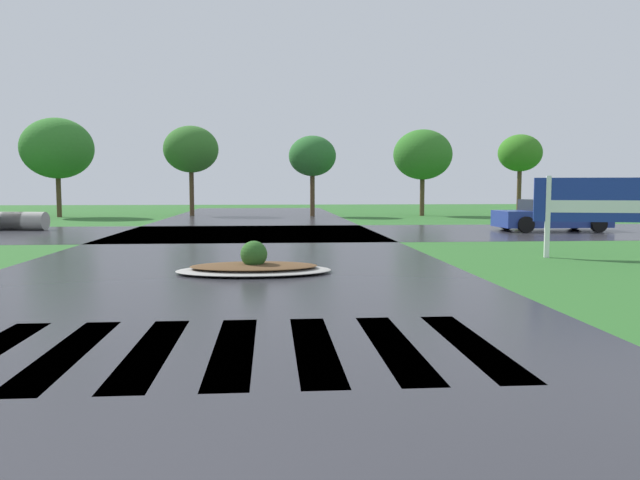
# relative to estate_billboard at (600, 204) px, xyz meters

# --- Properties ---
(asphalt_roadway) EXTENTS (10.02, 80.00, 0.01)m
(asphalt_roadway) POSITION_rel_estate_billboard_xyz_m (-9.07, -2.23, -1.38)
(asphalt_roadway) COLOR #2B2B30
(asphalt_roadway) RESTS_ON ground
(asphalt_cross_road) EXTENTS (90.00, 9.02, 0.01)m
(asphalt_cross_road) POSITION_rel_estate_billboard_xyz_m (-9.07, 9.40, -1.38)
(asphalt_cross_road) COLOR #2B2B30
(asphalt_cross_road) RESTS_ON ground
(crosswalk_stripes) EXTENTS (6.75, 3.04, 0.01)m
(crosswalk_stripes) POSITION_rel_estate_billboard_xyz_m (-9.07, -8.15, -1.38)
(crosswalk_stripes) COLOR white
(crosswalk_stripes) RESTS_ON ground
(estate_billboard) EXTENTS (3.08, 0.89, 2.07)m
(estate_billboard) POSITION_rel_estate_billboard_xyz_m (0.00, 0.00, 0.00)
(estate_billboard) COLOR white
(estate_billboard) RESTS_ON ground
(median_island) EXTENTS (3.23, 1.81, 0.68)m
(median_island) POSITION_rel_estate_billboard_xyz_m (-8.55, -2.02, -1.24)
(median_island) COLOR #9E9B93
(median_island) RESTS_ON ground
(car_white_sedan) EXTENTS (4.43, 2.22, 1.28)m
(car_white_sedan) POSITION_rel_estate_billboard_xyz_m (3.17, 9.60, -0.78)
(car_white_sedan) COLOR navy
(car_white_sedan) RESTS_ON ground
(drainage_pipe_stack) EXTENTS (2.74, 1.19, 0.76)m
(drainage_pipe_stack) POSITION_rel_estate_billboard_xyz_m (-18.77, 11.85, -1.00)
(drainage_pipe_stack) COLOR #9E9B93
(drainage_pipe_stack) RESTS_ON ground
(background_treeline) EXTENTS (39.28, 6.22, 5.81)m
(background_treeline) POSITION_rel_estate_billboard_xyz_m (-14.72, 23.92, 2.51)
(background_treeline) COLOR #4C3823
(background_treeline) RESTS_ON ground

